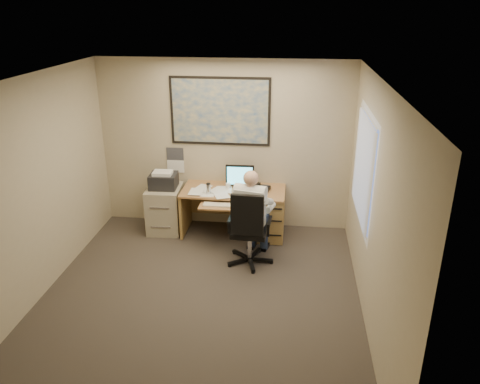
# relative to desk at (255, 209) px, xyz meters

# --- Properties ---
(room_shell) EXTENTS (4.00, 4.50, 2.70)m
(room_shell) POSITION_rel_desk_xyz_m (-0.53, -1.90, 0.91)
(room_shell) COLOR #37312A
(room_shell) RESTS_ON ground
(desk) EXTENTS (1.60, 0.97, 1.11)m
(desk) POSITION_rel_desk_xyz_m (0.00, 0.00, 0.00)
(desk) COLOR #A87748
(desk) RESTS_ON ground
(world_map) EXTENTS (1.56, 0.03, 1.06)m
(world_map) POSITION_rel_desk_xyz_m (-0.59, 0.33, 1.46)
(world_map) COLOR #1E4C93
(world_map) RESTS_ON room_shell
(wall_calendar) EXTENTS (0.28, 0.01, 0.42)m
(wall_calendar) POSITION_rel_desk_xyz_m (-1.34, 0.34, 0.64)
(wall_calendar) COLOR white
(wall_calendar) RESTS_ON room_shell
(window_blinds) EXTENTS (0.06, 1.40, 1.30)m
(window_blinds) POSITION_rel_desk_xyz_m (1.44, -1.10, 1.11)
(window_blinds) COLOR beige
(window_blinds) RESTS_ON room_shell
(filing_cabinet) EXTENTS (0.55, 0.65, 1.01)m
(filing_cabinet) POSITION_rel_desk_xyz_m (-1.45, -0.01, -0.00)
(filing_cabinet) COLOR #ACA38A
(filing_cabinet) RESTS_ON ground
(office_chair) EXTENTS (0.71, 0.71, 1.13)m
(office_chair) POSITION_rel_desk_xyz_m (0.01, -0.94, -0.11)
(office_chair) COLOR black
(office_chair) RESTS_ON ground
(person) EXTENTS (0.71, 0.90, 1.37)m
(person) POSITION_rel_desk_xyz_m (0.00, -0.86, 0.25)
(person) COLOR white
(person) RESTS_ON office_chair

